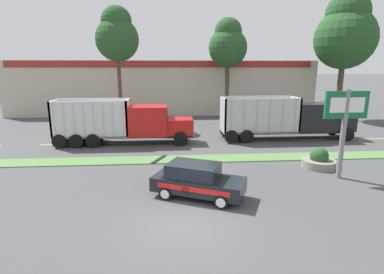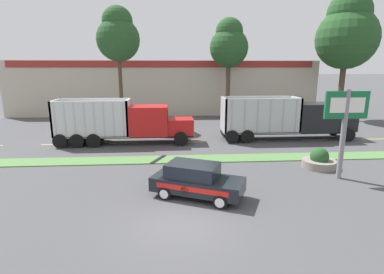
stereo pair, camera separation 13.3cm
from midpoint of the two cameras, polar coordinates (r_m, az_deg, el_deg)
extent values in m
plane|color=#474749|center=(12.44, -1.63, -16.04)|extent=(600.00, 600.00, 0.00)
cube|color=#517F42|center=(20.28, -2.64, -4.26)|extent=(120.00, 1.72, 0.06)
cube|color=yellow|center=(26.63, -24.26, -1.28)|extent=(2.40, 0.14, 0.01)
cube|color=yellow|center=(25.26, -12.70, -1.16)|extent=(2.40, 0.14, 0.01)
cube|color=yellow|center=(25.01, -0.38, -0.97)|extent=(2.40, 0.14, 0.01)
cube|color=yellow|center=(25.91, 11.63, -0.75)|extent=(2.40, 0.14, 0.01)
cube|color=yellow|center=(27.84, 22.40, -0.53)|extent=(2.40, 0.14, 0.01)
cube|color=yellow|center=(30.62, 31.50, -0.32)|extent=(2.40, 0.14, 0.01)
cube|color=black|center=(25.10, -12.27, 0.25)|extent=(10.96, 1.33, 0.18)
cube|color=red|center=(24.70, -2.09, 2.08)|extent=(2.07, 1.99, 1.29)
cube|color=#B7B7BC|center=(24.75, 0.38, 2.11)|extent=(0.06, 1.69, 1.09)
cube|color=red|center=(24.65, -8.04, 3.18)|extent=(3.04, 2.42, 2.34)
cube|color=black|center=(24.53, -4.48, 4.19)|extent=(0.04, 2.06, 1.05)
cylinder|color=silver|center=(23.93, -12.11, 4.63)|extent=(0.14, 0.14, 1.57)
cube|color=silver|center=(25.57, -17.95, 0.49)|extent=(5.85, 2.42, 0.12)
cube|color=silver|center=(24.77, -11.77, 3.79)|extent=(0.16, 2.42, 2.82)
cube|color=silver|center=(26.16, -24.24, 3.39)|extent=(0.16, 2.42, 2.82)
cube|color=silver|center=(24.24, -18.81, 3.16)|extent=(5.85, 0.16, 2.82)
cube|color=silver|center=(26.40, -17.59, 4.01)|extent=(5.85, 0.16, 2.82)
cube|color=#BCBCC1|center=(24.92, -24.57, 2.93)|extent=(0.10, 0.04, 2.68)
cube|color=#BCBCC1|center=(24.67, -22.98, 2.99)|extent=(0.10, 0.04, 2.68)
cube|color=#BCBCC1|center=(24.45, -21.36, 3.04)|extent=(0.10, 0.04, 2.68)
cube|color=#BCBCC1|center=(24.24, -19.70, 3.10)|extent=(0.10, 0.04, 2.68)
cube|color=#BCBCC1|center=(24.05, -18.02, 3.15)|extent=(0.10, 0.04, 2.68)
cube|color=#BCBCC1|center=(23.88, -16.32, 3.20)|extent=(0.10, 0.04, 2.68)
cube|color=#BCBCC1|center=(23.74, -14.59, 3.25)|extent=(0.10, 0.04, 2.68)
cube|color=#BCBCC1|center=(23.61, -12.84, 3.29)|extent=(0.10, 0.04, 2.68)
cylinder|color=black|center=(23.71, -1.97, -0.42)|extent=(1.09, 0.30, 1.09)
cylinder|color=black|center=(26.03, -2.16, 0.79)|extent=(1.09, 0.30, 1.09)
cylinder|color=black|center=(25.19, -23.69, -0.73)|extent=(1.09, 0.30, 1.09)
cylinder|color=black|center=(27.38, -22.06, 0.45)|extent=(1.09, 0.30, 1.09)
cylinder|color=black|center=(24.78, -20.93, -0.69)|extent=(1.09, 0.30, 1.09)
cylinder|color=black|center=(27.01, -19.51, 0.49)|extent=(1.09, 0.30, 1.09)
cylinder|color=black|center=(24.44, -18.09, -0.66)|extent=(1.09, 0.30, 1.09)
cylinder|color=black|center=(26.70, -16.89, 0.54)|extent=(1.09, 0.30, 1.09)
cube|color=black|center=(27.31, 17.85, 0.95)|extent=(11.46, 1.34, 0.18)
cube|color=black|center=(29.30, 26.70, 2.45)|extent=(1.87, 1.99, 1.31)
cube|color=#B7B7BC|center=(29.80, 28.30, 2.44)|extent=(0.06, 1.70, 1.11)
cube|color=black|center=(28.01, 22.34, 3.55)|extent=(3.20, 2.43, 2.38)
cube|color=black|center=(28.70, 25.32, 4.33)|extent=(0.04, 2.07, 1.07)
cylinder|color=silver|center=(26.47, 19.91, 5.01)|extent=(0.14, 0.14, 1.60)
cube|color=#B7B7BC|center=(26.44, 12.76, 1.22)|extent=(6.38, 2.43, 0.12)
cube|color=#B7B7BC|center=(27.26, 19.21, 4.21)|extent=(0.16, 2.43, 2.86)
cube|color=#B7B7BC|center=(25.47, 6.18, 4.29)|extent=(0.16, 2.43, 2.86)
cube|color=#B7B7BC|center=(25.13, 13.66, 3.88)|extent=(6.38, 0.16, 2.86)
cube|color=#B7B7BC|center=(27.27, 12.24, 4.64)|extent=(6.38, 0.16, 2.86)
cube|color=#A3A3A8|center=(24.36, 7.74, 3.85)|extent=(0.10, 0.04, 2.71)
cube|color=#A3A3A8|center=(24.60, 10.17, 3.85)|extent=(0.10, 0.04, 2.71)
cube|color=#A3A3A8|center=(24.88, 12.56, 3.85)|extent=(0.10, 0.04, 2.71)
cube|color=#A3A3A8|center=(25.20, 14.88, 3.83)|extent=(0.10, 0.04, 2.71)
cube|color=#A3A3A8|center=(25.56, 17.15, 3.82)|extent=(0.10, 0.04, 2.71)
cube|color=#A3A3A8|center=(25.96, 19.34, 3.79)|extent=(0.10, 0.04, 2.71)
cylinder|color=black|center=(28.44, 27.74, 0.35)|extent=(1.10, 0.30, 1.10)
cylinder|color=black|center=(30.45, 25.42, 1.33)|extent=(1.10, 0.30, 1.10)
cylinder|color=black|center=(24.73, 7.76, 0.04)|extent=(1.10, 0.30, 1.10)
cylinder|color=black|center=(27.02, 6.74, 1.18)|extent=(1.10, 0.30, 1.10)
cylinder|color=black|center=(25.02, 10.63, 0.09)|extent=(1.10, 0.30, 1.10)
cylinder|color=black|center=(27.28, 9.39, 1.21)|extent=(1.10, 0.30, 1.10)
cube|color=black|center=(14.43, 1.37, -8.94)|extent=(4.67, 3.40, 0.67)
cube|color=black|center=(14.29, 0.39, -6.41)|extent=(2.81, 2.41, 0.62)
cube|color=black|center=(14.18, 0.39, -5.16)|extent=(2.81, 2.41, 0.04)
cube|color=black|center=(14.85, -6.17, -4.23)|extent=(0.77, 1.38, 0.03)
cube|color=red|center=(13.62, 0.11, -10.01)|extent=(3.15, 1.44, 0.24)
cylinder|color=black|center=(13.75, -1.18, -10.08)|extent=(0.34, 0.16, 0.37)
cylinder|color=black|center=(13.47, 5.67, -12.24)|extent=(0.65, 0.44, 0.62)
cylinder|color=silver|center=(13.37, 5.55, -12.42)|extent=(0.40, 0.19, 0.43)
cylinder|color=black|center=(14.98, 7.36, -9.60)|extent=(0.65, 0.44, 0.62)
cylinder|color=silver|center=(15.08, 7.45, -9.45)|extent=(0.40, 0.19, 0.43)
cylinder|color=black|center=(14.31, -4.94, -10.66)|extent=(0.65, 0.44, 0.62)
cylinder|color=silver|center=(14.22, -5.13, -10.82)|extent=(0.40, 0.19, 0.43)
cylinder|color=black|center=(15.74, -2.28, -8.36)|extent=(0.65, 0.44, 0.62)
cylinder|color=silver|center=(15.83, -2.13, -8.23)|extent=(0.40, 0.19, 0.43)
cylinder|color=gray|center=(18.28, 27.02, 0.33)|extent=(0.28, 0.28, 4.96)
cube|color=#146638|center=(18.03, 27.56, 5.43)|extent=(2.38, 0.16, 1.47)
cube|color=white|center=(17.96, 27.71, 5.39)|extent=(1.91, 0.02, 0.81)
cylinder|color=gray|center=(20.29, 23.17, -4.69)|extent=(2.03, 2.03, 0.48)
sphere|color=#234C23|center=(20.16, 23.29, -3.43)|extent=(1.12, 1.12, 1.12)
cube|color=#BCB29E|center=(44.40, -5.03, 9.64)|extent=(39.87, 12.00, 6.98)
cube|color=maroon|center=(38.28, -5.27, 13.66)|extent=(37.87, 0.10, 0.80)
cylinder|color=#473828|center=(32.50, -13.27, 8.74)|extent=(0.39, 0.39, 7.65)
sphere|color=#234C23|center=(32.55, -13.75, 17.58)|extent=(4.34, 4.34, 4.34)
sphere|color=#234C23|center=(32.74, -13.92, 20.60)|extent=(3.04, 3.04, 3.04)
cylinder|color=#473828|center=(39.92, 26.62, 8.30)|extent=(0.64, 0.64, 7.44)
sphere|color=#234C23|center=(39.99, 27.46, 16.31)|extent=(6.86, 6.86, 6.86)
sphere|color=#234C23|center=(40.31, 27.89, 20.18)|extent=(4.80, 4.80, 4.80)
cylinder|color=#473828|center=(36.46, 6.93, 8.99)|extent=(0.53, 0.53, 7.12)
sphere|color=#234C23|center=(36.45, 7.14, 16.53)|extent=(4.47, 4.47, 4.47)
sphere|color=#234C23|center=(36.61, 7.23, 19.32)|extent=(3.13, 3.13, 3.13)
camera|label=1|loc=(0.07, -89.80, 0.05)|focal=28.00mm
camera|label=2|loc=(0.07, 90.20, -0.05)|focal=28.00mm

